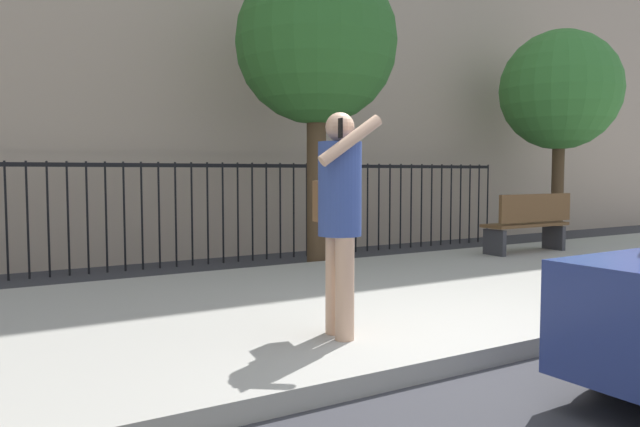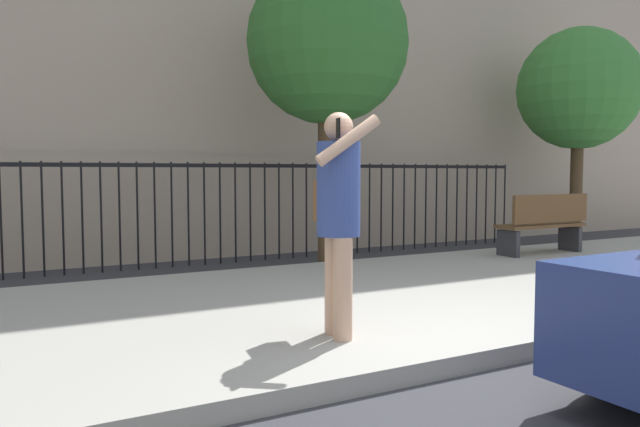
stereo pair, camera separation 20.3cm
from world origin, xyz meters
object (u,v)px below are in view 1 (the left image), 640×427
object	(u,v)px
street_tree_mid	(316,45)
street_bench	(529,222)
pedestrian_on_phone	(339,207)
street_tree_far	(560,91)

from	to	relation	value
street_tree_mid	street_bench	bearing A→B (deg)	-19.79
street_tree_mid	pedestrian_on_phone	bearing A→B (deg)	-118.30
street_tree_mid	street_tree_far	size ratio (longest dim) A/B	1.07
pedestrian_on_phone	street_tree_mid	xyz separation A→B (m)	(2.03, 3.76, 2.13)
pedestrian_on_phone	street_bench	bearing A→B (deg)	25.98
street_bench	street_tree_mid	size ratio (longest dim) A/B	0.35
street_bench	street_tree_mid	world-z (taller)	street_tree_mid
street_bench	street_tree_mid	bearing A→B (deg)	160.21
street_tree_mid	street_tree_far	distance (m)	5.70
pedestrian_on_phone	street_tree_mid	bearing A→B (deg)	61.70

